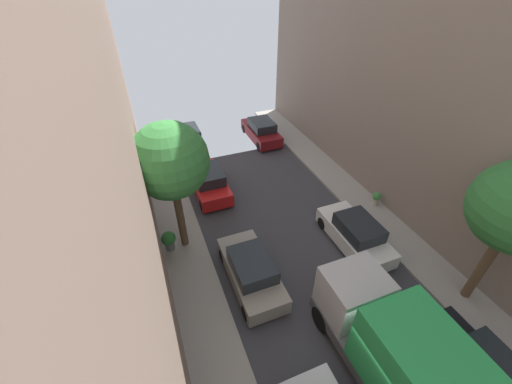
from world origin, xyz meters
TOP-DOWN VIEW (x-y plane):
  - ground at (0.00, 0.00)m, footprint 32.00×32.00m
  - sidewalk_right at (5.00, 0.00)m, footprint 2.00×44.00m
  - parked_car_left_3 at (-2.70, 5.24)m, footprint 1.78×4.20m
  - parked_car_left_4 at (-2.70, 12.27)m, footprint 1.78×4.20m
  - parked_car_left_5 at (-2.70, 18.08)m, footprint 1.78×4.20m
  - parked_car_right_1 at (2.70, -1.28)m, footprint 1.78×4.20m
  - parked_car_right_2 at (2.70, 5.47)m, footprint 1.78×4.20m
  - parked_car_right_3 at (2.70, 17.28)m, footprint 1.78×4.20m
  - delivery_truck at (0.00, -0.40)m, footprint 2.26×6.60m
  - street_tree_2 at (-4.92, 8.43)m, footprint 3.21×3.21m
  - potted_plant_0 at (5.58, 7.53)m, footprint 0.45×0.45m
  - potted_plant_3 at (-5.80, 17.63)m, footprint 0.45×0.45m
  - potted_plant_4 at (-5.64, 8.34)m, footprint 0.67×0.67m

SIDE VIEW (x-z plane):
  - ground at x=0.00m, z-range 0.00..0.00m
  - sidewalk_right at x=5.00m, z-range 0.00..0.15m
  - potted_plant_3 at x=-5.80m, z-range 0.19..0.90m
  - potted_plant_0 at x=5.58m, z-range 0.19..0.95m
  - parked_car_left_3 at x=-2.70m, z-range -0.06..1.50m
  - parked_car_left_4 at x=-2.70m, z-range -0.06..1.50m
  - parked_car_left_5 at x=-2.70m, z-range -0.06..1.50m
  - parked_car_right_1 at x=2.70m, z-range -0.06..1.50m
  - parked_car_right_2 at x=2.70m, z-range -0.06..1.50m
  - parked_car_right_3 at x=2.70m, z-range -0.06..1.50m
  - potted_plant_4 at x=-5.64m, z-range 0.23..1.23m
  - delivery_truck at x=0.00m, z-range 0.10..3.48m
  - street_tree_2 at x=-4.92m, z-range 1.64..7.91m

